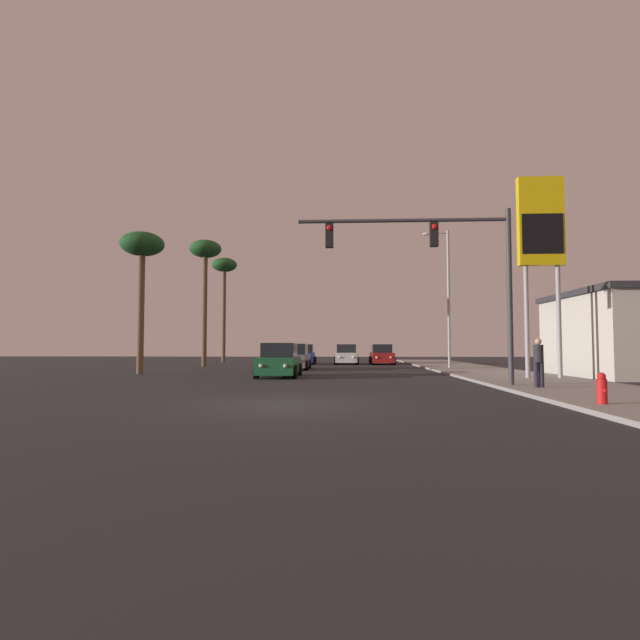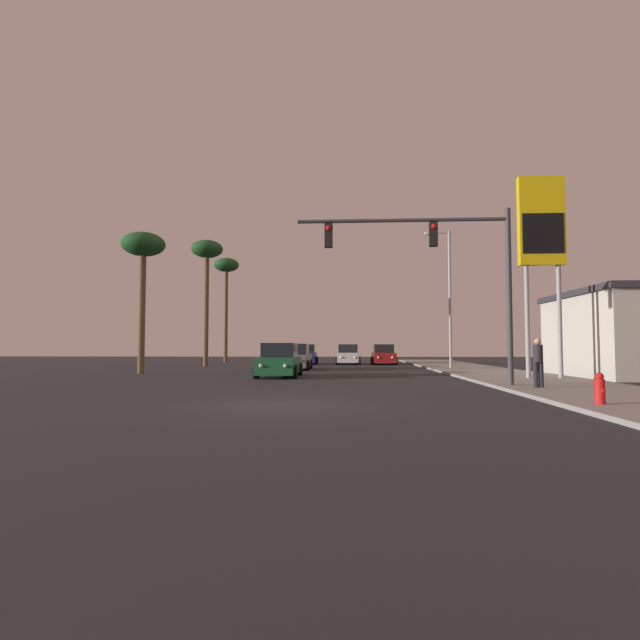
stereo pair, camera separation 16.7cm
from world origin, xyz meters
TOP-DOWN VIEW (x-y plane):
  - ground_plane at (0.00, 0.00)m, footprint 120.00×120.00m
  - sidewalk_right at (9.50, 10.00)m, footprint 5.00×60.00m
  - car_green at (-1.67, 11.77)m, footprint 2.04×4.31m
  - car_red at (4.71, 29.26)m, footprint 2.04×4.31m
  - car_blue at (-1.90, 29.36)m, footprint 2.04×4.33m
  - car_white at (1.74, 29.65)m, footprint 2.04×4.32m
  - car_grey at (-1.71, 19.62)m, footprint 2.04×4.33m
  - traffic_light_mast at (5.36, 5.65)m, footprint 7.90×0.36m
  - street_lamp at (8.26, 19.91)m, footprint 1.74×0.24m
  - gas_station_sign at (10.39, 9.66)m, footprint 2.00×0.42m
  - fire_hydrant at (7.82, -0.41)m, footprint 0.24×0.34m
  - pedestrian_on_sidewalk at (8.20, 4.50)m, footprint 0.34×0.32m
  - palm_tree_mid at (-8.92, 24.00)m, footprint 2.40×2.40m
  - palm_tree_far at (-9.91, 34.00)m, footprint 2.40×2.40m
  - palm_tree_near at (-9.64, 14.00)m, footprint 2.40×2.40m

SIDE VIEW (x-z plane):
  - ground_plane at x=0.00m, z-range 0.00..0.00m
  - sidewalk_right at x=9.50m, z-range 0.00..0.12m
  - fire_hydrant at x=7.82m, z-range 0.11..0.87m
  - car_green at x=-1.67m, z-range -0.08..1.60m
  - car_red at x=4.71m, z-range -0.08..1.60m
  - car_blue at x=-1.90m, z-range -0.08..1.60m
  - car_white at x=1.74m, z-range -0.08..1.60m
  - car_grey at x=-1.71m, z-range -0.08..1.60m
  - pedestrian_on_sidewalk at x=8.20m, z-range 0.20..1.87m
  - traffic_light_mast at x=5.36m, z-range 1.51..8.01m
  - street_lamp at x=8.26m, z-range 0.62..9.62m
  - gas_station_sign at x=10.39m, z-range 2.12..11.12m
  - palm_tree_near at x=-9.64m, z-range 2.87..10.73m
  - palm_tree_mid at x=-8.92m, z-range 3.53..13.08m
  - palm_tree_far at x=-9.91m, z-range 3.69..13.67m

